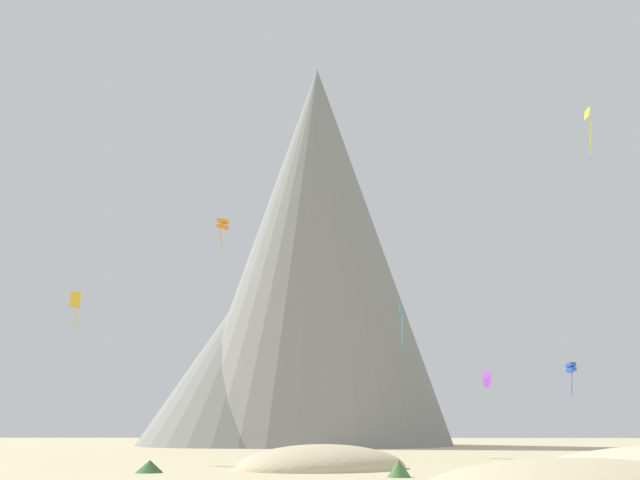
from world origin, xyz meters
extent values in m
ellipsoid|color=#CCBA8E|center=(-1.12, 22.80, 0.00)|extent=(16.16, 15.70, 3.33)
cone|color=#386633|center=(-11.89, 17.80, 0.39)|extent=(2.46, 2.46, 0.78)
cone|color=#477238|center=(3.70, 14.16, 0.49)|extent=(1.81, 1.81, 0.99)
cone|color=gray|center=(-5.40, 95.22, 34.46)|extent=(56.97, 56.97, 68.91)
cone|color=gray|center=(-15.07, 94.62, 15.38)|extent=(52.57, 52.57, 30.75)
cube|color=gold|center=(-23.51, 32.58, 13.82)|extent=(0.99, 0.41, 1.48)
cylinder|color=gold|center=(-23.35, 32.58, 12.11)|extent=(0.29, 0.17, 1.98)
cone|color=teal|center=(6.28, 51.30, 15.84)|extent=(0.64, 1.69, 1.65)
cylinder|color=#33BCDB|center=(6.49, 51.30, 13.29)|extent=(0.25, 0.42, 3.45)
cone|color=purple|center=(16.63, 57.97, 8.43)|extent=(1.04, 2.12, 2.11)
cube|color=blue|center=(24.52, 50.73, 8.86)|extent=(1.18, 1.20, 0.58)
cube|color=blue|center=(24.52, 50.73, 9.38)|extent=(1.18, 1.20, 0.58)
cylinder|color=blue|center=(24.47, 50.73, 7.45)|extent=(0.31, 0.16, 2.45)
cube|color=yellow|center=(25.99, 42.09, 34.89)|extent=(0.52, 1.23, 1.24)
cylinder|color=yellow|center=(26.10, 42.09, 32.29)|extent=(0.49, 0.13, 4.06)
cube|color=orange|center=(-14.80, 54.90, 26.64)|extent=(1.52, 1.48, 0.75)
cube|color=orange|center=(-14.80, 54.90, 27.34)|extent=(1.52, 1.48, 0.75)
cylinder|color=orange|center=(-14.99, 54.90, 25.19)|extent=(0.38, 0.37, 2.39)
camera|label=1|loc=(1.32, -29.83, 2.71)|focal=40.75mm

